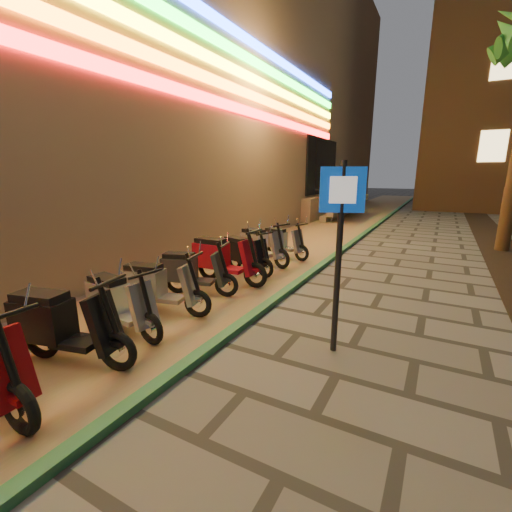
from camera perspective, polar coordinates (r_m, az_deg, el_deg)
The scene contains 12 objects.
parking_strip at distance 12.34m, azimuth 7.22°, elevation 2.15°, with size 3.40×60.00×0.01m, color #8C7251.
green_curb at distance 11.84m, azimuth 14.90°, elevation 1.53°, with size 0.18×60.00×0.10m, color #24623C.
mall_building at distance 21.22m, azimuth -30.67°, elevation 25.63°, with size 24.23×44.00×15.00m.
pedestrian_sign at distance 4.59m, azimuth 13.83°, elevation 3.75°, with size 0.53×0.26×2.60m.
scooter_6 at distance 5.18m, azimuth -29.84°, elevation -9.84°, with size 1.75×0.83×1.23m.
scooter_7 at distance 5.77m, azimuth -22.04°, elevation -7.17°, with size 1.60×0.59×1.12m.
scooter_8 at distance 6.30m, azimuth -16.13°, elevation -4.87°, with size 1.63×0.76×1.15m.
scooter_9 at distance 7.11m, azimuth -10.83°, elevation -2.54°, with size 1.58×0.82×1.12m.
scooter_10 at distance 7.79m, azimuth -5.79°, elevation -0.35°, with size 1.83×0.64×1.30m.
scooter_11 at distance 8.60m, azimuth -2.17°, elevation 0.50°, with size 1.58×0.79×1.12m.
scooter_12 at distance 9.42m, azimuth 0.67°, elevation 1.90°, with size 1.69×0.90×1.20m.
scooter_13 at distance 10.16m, azimuth 4.27°, elevation 2.44°, with size 1.54×0.76×1.09m.
Camera 1 is at (1.76, -1.29, 2.44)m, focal length 24.00 mm.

